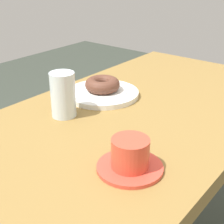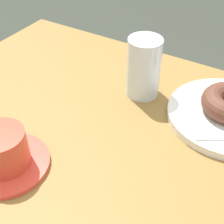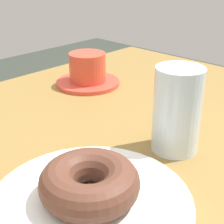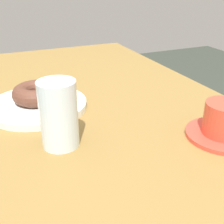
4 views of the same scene
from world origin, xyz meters
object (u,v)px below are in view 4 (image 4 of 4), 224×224
coffee_cup (224,123)px  donut_chocolate_ring (36,93)px  plate_chocolate_ring (38,105)px  water_glass (59,114)px

coffee_cup → donut_chocolate_ring: bearing=-132.2°
plate_chocolate_ring → donut_chocolate_ring: donut_chocolate_ring is taller
plate_chocolate_ring → coffee_cup: size_ratio=1.64×
plate_chocolate_ring → coffee_cup: coffee_cup is taller
water_glass → coffee_cup: 0.31m
plate_chocolate_ring → donut_chocolate_ring: bearing=0.0°
donut_chocolate_ring → water_glass: (0.17, 0.01, 0.02)m
plate_chocolate_ring → donut_chocolate_ring: (0.00, 0.00, 0.03)m
plate_chocolate_ring → water_glass: size_ratio=1.83×
plate_chocolate_ring → water_glass: bearing=3.1°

